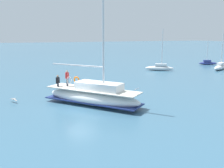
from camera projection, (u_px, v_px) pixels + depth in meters
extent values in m
plane|color=#38607A|center=(81.00, 106.00, 23.05)|extent=(400.00, 400.00, 0.00)
ellipsoid|color=white|center=(92.00, 97.00, 23.46)|extent=(9.12, 7.67, 1.40)
cube|color=navy|center=(93.00, 101.00, 23.52)|extent=(8.98, 7.58, 0.10)
cube|color=beige|center=(92.00, 90.00, 23.31)|extent=(8.62, 7.23, 0.08)
cube|color=white|center=(99.00, 86.00, 22.90)|extent=(4.47, 3.93, 0.70)
cylinder|color=silver|center=(103.00, 23.00, 21.61)|extent=(0.16, 0.16, 11.81)
cylinder|color=#B7B7BC|center=(77.00, 65.00, 23.68)|extent=(4.68, 3.55, 0.12)
cylinder|color=silver|center=(137.00, 89.00, 21.16)|extent=(0.59, 0.76, 0.06)
torus|color=orange|center=(77.00, 80.00, 25.46)|extent=(0.64, 0.53, 0.70)
cylinder|color=#33333D|center=(67.00, 82.00, 24.57)|extent=(0.20, 0.20, 0.80)
cube|color=red|center=(67.00, 75.00, 24.44)|extent=(0.35, 0.38, 0.56)
sphere|color=beige|center=(67.00, 71.00, 24.36)|extent=(0.20, 0.20, 0.20)
cylinder|color=red|center=(69.00, 75.00, 24.64)|extent=(0.09, 0.09, 0.50)
cylinder|color=red|center=(66.00, 76.00, 24.26)|extent=(0.09, 0.09, 0.50)
cylinder|color=#33333D|center=(58.00, 85.00, 24.47)|extent=(0.20, 0.20, 0.35)
cube|color=black|center=(58.00, 80.00, 24.39)|extent=(0.35, 0.38, 0.56)
sphere|color=#9E7051|center=(58.00, 76.00, 24.31)|extent=(0.20, 0.20, 0.20)
cylinder|color=black|center=(59.00, 80.00, 24.59)|extent=(0.09, 0.09, 0.50)
cylinder|color=black|center=(56.00, 81.00, 24.21)|extent=(0.09, 0.09, 0.50)
torus|color=silver|center=(69.00, 80.00, 24.42)|extent=(0.50, 0.64, 0.76)
ellipsoid|color=silver|center=(159.00, 68.00, 46.02)|extent=(3.91, 4.89, 0.83)
cube|color=silver|center=(161.00, 65.00, 45.86)|extent=(1.81, 2.13, 0.40)
cylinder|color=silver|center=(162.00, 48.00, 45.24)|extent=(0.13, 0.13, 6.61)
ellipsoid|color=silver|center=(220.00, 67.00, 47.06)|extent=(3.56, 5.48, 0.89)
cube|color=silver|center=(221.00, 64.00, 47.15)|extent=(1.71, 2.33, 0.40)
cylinder|color=silver|center=(222.00, 49.00, 46.74)|extent=(0.14, 0.14, 5.78)
ellipsoid|color=navy|center=(208.00, 63.00, 54.93)|extent=(2.53, 3.90, 0.63)
cube|color=navy|center=(207.00, 61.00, 54.83)|extent=(1.22, 1.66, 0.40)
cylinder|color=silver|center=(207.00, 51.00, 54.42)|extent=(0.11, 0.11, 4.72)
ellipsoid|color=silver|center=(13.00, 99.00, 24.23)|extent=(0.31, 0.40, 0.16)
sphere|color=silver|center=(15.00, 99.00, 24.36)|extent=(0.11, 0.11, 0.11)
cone|color=gold|center=(16.00, 99.00, 24.41)|extent=(0.06, 0.08, 0.04)
cube|color=#9E9993|center=(12.00, 99.00, 24.44)|extent=(0.64, 0.38, 0.16)
cube|color=#9E9993|center=(15.00, 100.00, 24.02)|extent=(0.64, 0.38, 0.16)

